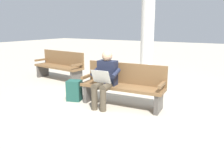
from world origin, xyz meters
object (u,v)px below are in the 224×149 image
object	(u,v)px
bench_near	(123,84)
backpack	(74,91)
person_seated	(105,77)
bench_far	(60,65)
support_pillar	(148,30)

from	to	relation	value
bench_near	backpack	world-z (taller)	bench_near
backpack	person_seated	bearing A→B (deg)	-176.70
person_seated	bench_far	xyz separation A→B (m)	(2.55, -1.33, -0.17)
bench_near	backpack	distance (m)	1.17
bench_far	support_pillar	xyz separation A→B (m)	(-2.05, -2.22, 1.10)
bench_near	support_pillar	bearing A→B (deg)	-81.04
person_seated	backpack	distance (m)	0.90
support_pillar	backpack	bearing A→B (deg)	85.08
person_seated	support_pillar	world-z (taller)	support_pillar
support_pillar	person_seated	bearing A→B (deg)	98.04
bench_far	support_pillar	world-z (taller)	support_pillar
bench_near	support_pillar	world-z (taller)	support_pillar
bench_near	bench_far	distance (m)	3.04
bench_near	person_seated	world-z (taller)	person_seated
bench_far	person_seated	bearing A→B (deg)	157.99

